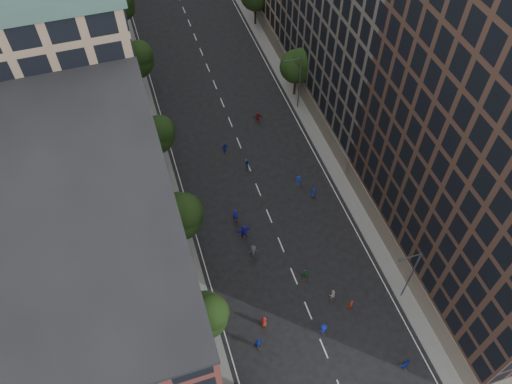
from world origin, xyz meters
TOP-DOWN VIEW (x-y plane):
  - ground at (0.00, 40.00)m, footprint 240.00×240.00m
  - sidewalk_left at (-12.00, 47.50)m, footprint 4.00×105.00m
  - sidewalk_right at (12.00, 47.50)m, footprint 4.00×105.00m
  - bldg_left_a at (-19.00, 11.00)m, footprint 14.00×22.00m
  - bldg_left_b at (-19.00, 35.00)m, footprint 14.00×26.00m
  - bldg_left_c at (-19.00, 58.00)m, footprint 14.00×20.00m
  - bldg_right_b at (19.00, 44.00)m, footprint 14.00×28.00m
  - tree_left_1 at (-11.02, 13.86)m, footprint 4.80×4.80m
  - tree_left_2 at (-10.99, 25.83)m, footprint 5.60×5.60m
  - tree_left_3 at (-11.02, 39.85)m, footprint 5.00×5.00m
  - tree_left_4 at (-11.00, 55.84)m, footprint 5.40×5.40m
  - tree_left_5 at (-11.02, 71.86)m, footprint 4.80×4.80m
  - tree_right_a at (11.38, 47.85)m, footprint 5.00×5.00m
  - streetlamp_near at (10.37, 12.00)m, footprint 2.64×0.22m
  - streetlamp_far at (10.37, 45.00)m, footprint 2.64×0.22m
  - skater_3 at (0.50, 10.62)m, footprint 1.26×0.89m
  - skater_4 at (-6.51, 11.25)m, footprint 1.16×0.66m
  - skater_5 at (7.02, 4.69)m, footprint 1.46×0.78m
  - skater_6 at (-5.18, 13.41)m, footprint 0.95×0.81m
  - skater_7 at (4.50, 12.39)m, footprint 0.67×0.53m
  - skater_8 at (3.01, 14.13)m, footprint 0.82×0.67m
  - skater_9 at (-3.65, 22.12)m, footprint 1.28×0.84m
  - skater_10 at (1.04, 17.40)m, footprint 1.04×0.75m
  - skater_11 at (-3.90, 25.07)m, footprint 1.80×0.63m
  - skater_12 at (6.48, 28.33)m, footprint 0.87×0.73m
  - skater_13 at (-4.23, 27.76)m, footprint 0.81×0.67m
  - skater_14 at (-0.41, 35.49)m, footprint 0.89×0.78m
  - skater_15 at (5.31, 30.72)m, footprint 1.04×0.61m
  - skater_16 at (-2.36, 39.33)m, footprint 0.97×0.45m
  - skater_17 at (3.87, 43.82)m, footprint 1.57×0.74m

SIDE VIEW (x-z plane):
  - ground at x=0.00m, z-range 0.00..0.00m
  - sidewalk_left at x=-12.00m, z-range 0.00..0.15m
  - sidewalk_right at x=12.00m, z-range 0.00..0.15m
  - skater_5 at x=7.02m, z-range 0.00..1.50m
  - skater_12 at x=6.48m, z-range 0.00..1.51m
  - skater_14 at x=-0.41m, z-range 0.00..1.54m
  - skater_15 at x=5.31m, z-range 0.00..1.60m
  - skater_8 at x=3.01m, z-range 0.00..1.60m
  - skater_16 at x=-2.36m, z-range 0.00..1.61m
  - skater_7 at x=4.50m, z-range 0.00..1.62m
  - skater_17 at x=3.87m, z-range 0.00..1.63m
  - skater_10 at x=1.04m, z-range 0.00..1.64m
  - skater_6 at x=-5.18m, z-range 0.00..1.65m
  - skater_3 at x=0.50m, z-range 0.00..1.78m
  - skater_4 at x=-6.51m, z-range 0.00..1.86m
  - skater_9 at x=-3.65m, z-range 0.00..1.87m
  - skater_13 at x=-4.23m, z-range 0.00..1.92m
  - skater_11 at x=-3.90m, z-range 0.00..1.92m
  - streetlamp_near at x=10.37m, z-range 0.64..9.70m
  - streetlamp_far at x=10.37m, z-range 0.64..9.70m
  - tree_left_1 at x=-11.02m, z-range 1.45..9.66m
  - tree_right_a at x=11.38m, z-range 1.43..9.83m
  - tree_left_5 at x=-11.02m, z-range 1.51..9.84m
  - tree_left_3 at x=-11.02m, z-range 1.53..10.11m
  - tree_left_4 at x=-11.00m, z-range 1.56..10.63m
  - tree_left_2 at x=-10.99m, z-range 1.63..11.08m
  - bldg_left_c at x=-19.00m, z-range 0.00..28.00m
  - bldg_left_a at x=-19.00m, z-range 0.00..30.00m
  - bldg_right_b at x=19.00m, z-range 0.00..33.00m
  - bldg_left_b at x=-19.00m, z-range 0.00..34.00m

